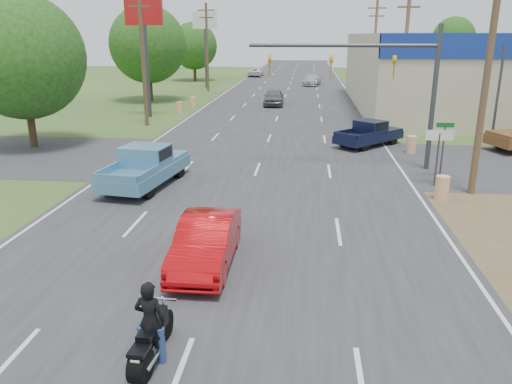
# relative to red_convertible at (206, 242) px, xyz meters

# --- Properties ---
(ground) EXTENTS (200.00, 200.00, 0.00)m
(ground) POSITION_rel_red_convertible_xyz_m (0.41, -4.99, -0.72)
(ground) COLOR #324D1E
(ground) RESTS_ON ground
(main_road) EXTENTS (15.00, 180.00, 0.02)m
(main_road) POSITION_rel_red_convertible_xyz_m (0.41, 35.01, -0.71)
(main_road) COLOR #2D2D30
(main_road) RESTS_ON ground
(cross_road) EXTENTS (120.00, 10.00, 0.02)m
(cross_road) POSITION_rel_red_convertible_xyz_m (0.41, 13.01, -0.71)
(cross_road) COLOR #2D2D30
(cross_road) RESTS_ON ground
(utility_pole_1) EXTENTS (2.00, 0.28, 10.00)m
(utility_pole_1) POSITION_rel_red_convertible_xyz_m (9.91, 8.01, 4.60)
(utility_pole_1) COLOR #4C3823
(utility_pole_1) RESTS_ON ground
(utility_pole_2) EXTENTS (2.00, 0.28, 10.00)m
(utility_pole_2) POSITION_rel_red_convertible_xyz_m (9.91, 26.01, 4.60)
(utility_pole_2) COLOR #4C3823
(utility_pole_2) RESTS_ON ground
(utility_pole_3) EXTENTS (2.00, 0.28, 10.00)m
(utility_pole_3) POSITION_rel_red_convertible_xyz_m (9.91, 44.01, 4.60)
(utility_pole_3) COLOR #4C3823
(utility_pole_3) RESTS_ON ground
(utility_pole_5) EXTENTS (2.00, 0.28, 10.00)m
(utility_pole_5) POSITION_rel_red_convertible_xyz_m (-9.09, 23.01, 4.60)
(utility_pole_5) COLOR #4C3823
(utility_pole_5) RESTS_ON ground
(utility_pole_6) EXTENTS (2.00, 0.28, 10.00)m
(utility_pole_6) POSITION_rel_red_convertible_xyz_m (-9.09, 47.01, 4.60)
(utility_pole_6) COLOR #4C3823
(utility_pole_6) RESTS_ON ground
(tree_0) EXTENTS (7.14, 7.14, 8.84)m
(tree_0) POSITION_rel_red_convertible_xyz_m (-13.59, 15.01, 4.54)
(tree_0) COLOR #422D19
(tree_0) RESTS_ON ground
(tree_1) EXTENTS (7.56, 7.56, 9.36)m
(tree_1) POSITION_rel_red_convertible_xyz_m (-13.09, 37.01, 4.85)
(tree_1) COLOR #422D19
(tree_1) RESTS_ON ground
(tree_2) EXTENTS (6.72, 6.72, 8.32)m
(tree_2) POSITION_rel_red_convertible_xyz_m (-13.79, 61.01, 4.23)
(tree_2) COLOR #422D19
(tree_2) RESTS_ON ground
(tree_5) EXTENTS (7.98, 7.98, 9.88)m
(tree_5) POSITION_rel_red_convertible_xyz_m (30.41, 90.01, 5.16)
(tree_5) COLOR #422D19
(tree_5) RESTS_ON ground
(tree_6) EXTENTS (8.82, 8.82, 10.92)m
(tree_6) POSITION_rel_red_convertible_xyz_m (-29.59, 90.01, 5.78)
(tree_6) COLOR #422D19
(tree_6) RESTS_ON ground
(barrel_0) EXTENTS (0.56, 0.56, 1.00)m
(barrel_0) POSITION_rel_red_convertible_xyz_m (8.41, 7.01, -0.22)
(barrel_0) COLOR orange
(barrel_0) RESTS_ON ground
(barrel_1) EXTENTS (0.56, 0.56, 1.00)m
(barrel_1) POSITION_rel_red_convertible_xyz_m (8.81, 15.51, -0.22)
(barrel_1) COLOR orange
(barrel_1) RESTS_ON ground
(barrel_2) EXTENTS (0.56, 0.56, 1.00)m
(barrel_2) POSITION_rel_red_convertible_xyz_m (-8.09, 29.01, -0.22)
(barrel_2) COLOR orange
(barrel_2) RESTS_ON ground
(barrel_3) EXTENTS (0.56, 0.56, 1.00)m
(barrel_3) POSITION_rel_red_convertible_xyz_m (-7.79, 33.01, -0.22)
(barrel_3) COLOR orange
(barrel_3) RESTS_ON ground
(pole_sign_left_near) EXTENTS (3.00, 0.35, 9.20)m
(pole_sign_left_near) POSITION_rel_red_convertible_xyz_m (-10.09, 27.01, 6.45)
(pole_sign_left_near) COLOR #3F3F44
(pole_sign_left_near) RESTS_ON ground
(pole_sign_left_far) EXTENTS (3.00, 0.35, 9.20)m
(pole_sign_left_far) POSITION_rel_red_convertible_xyz_m (-10.09, 51.01, 6.45)
(pole_sign_left_far) COLOR #3F3F44
(pole_sign_left_far) RESTS_ON ground
(lane_sign) EXTENTS (1.20, 0.08, 2.52)m
(lane_sign) POSITION_rel_red_convertible_xyz_m (8.61, 9.01, 1.18)
(lane_sign) COLOR #3F3F44
(lane_sign) RESTS_ON ground
(street_name_sign) EXTENTS (0.80, 0.08, 2.61)m
(street_name_sign) POSITION_rel_red_convertible_xyz_m (9.21, 10.51, 0.89)
(street_name_sign) COLOR #3F3F44
(street_name_sign) RESTS_ON ground
(signal_mast) EXTENTS (9.12, 0.40, 7.00)m
(signal_mast) POSITION_rel_red_convertible_xyz_m (6.24, 12.01, 4.08)
(signal_mast) COLOR #3F3F44
(signal_mast) RESTS_ON ground
(red_convertible) EXTENTS (1.54, 4.38, 1.44)m
(red_convertible) POSITION_rel_red_convertible_xyz_m (0.00, 0.00, 0.00)
(red_convertible) COLOR #B5080C
(red_convertible) RESTS_ON ground
(motorcycle) EXTENTS (0.66, 2.15, 1.09)m
(motorcycle) POSITION_rel_red_convertible_xyz_m (-0.23, -4.65, -0.24)
(motorcycle) COLOR black
(motorcycle) RESTS_ON ground
(rider) EXTENTS (0.66, 0.46, 1.73)m
(rider) POSITION_rel_red_convertible_xyz_m (-0.23, -4.60, 0.15)
(rider) COLOR black
(rider) RESTS_ON ground
(blue_pickup) EXTENTS (2.87, 5.71, 1.81)m
(blue_pickup) POSITION_rel_red_convertible_xyz_m (-4.25, 7.81, 0.19)
(blue_pickup) COLOR black
(blue_pickup) RESTS_ON ground
(navy_pickup) EXTENTS (4.53, 4.61, 1.55)m
(navy_pickup) POSITION_rel_red_convertible_xyz_m (6.69, 17.37, 0.06)
(navy_pickup) COLOR black
(navy_pickup) RESTS_ON ground
(distant_car_grey) EXTENTS (1.95, 4.60, 1.55)m
(distant_car_grey) POSITION_rel_red_convertible_xyz_m (-0.37, 35.05, 0.06)
(distant_car_grey) COLOR #555559
(distant_car_grey) RESTS_ON ground
(distant_car_silver) EXTENTS (2.79, 5.21, 1.43)m
(distant_car_silver) POSITION_rel_red_convertible_xyz_m (3.40, 55.52, -0.00)
(distant_car_silver) COLOR silver
(distant_car_silver) RESTS_ON ground
(distant_car_white) EXTENTS (2.36, 4.97, 1.37)m
(distant_car_white) POSITION_rel_red_convertible_xyz_m (-5.64, 69.75, -0.04)
(distant_car_white) COLOR silver
(distant_car_white) RESTS_ON ground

